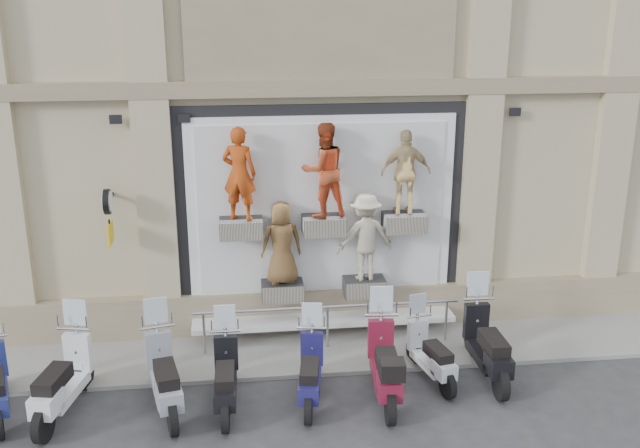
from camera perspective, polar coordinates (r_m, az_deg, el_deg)
The scene contains 13 objects.
ground at distance 12.05m, azimuth 1.90°, elevation -14.42°, with size 90.00×90.00×0.00m, color #2F2F32.
sidewalk at distance 13.85m, azimuth 0.54°, elevation -9.75°, with size 16.00×2.20×0.08m, color #97948F.
building at distance 17.21m, azimuth -1.63°, elevation 16.17°, with size 14.00×8.60×12.00m, color tan, non-canonical shape.
shop_vitrine at distance 13.56m, azimuth 0.52°, elevation 0.48°, with size 5.60×0.87×4.30m.
guard_rail at distance 13.57m, azimuth 0.60°, elevation -8.34°, with size 5.06×0.10×0.93m, color #9EA0A5, non-canonical shape.
clock_sign_bracket at distance 13.27m, azimuth -16.58°, elevation 1.12°, with size 0.10×0.80×1.02m.
scooter_b at distance 12.16m, azimuth -20.02°, elevation -10.66°, with size 0.61×2.09×1.70m, color silver, non-canonical shape.
scooter_c at distance 11.84m, azimuth -12.42°, elevation -10.79°, with size 0.60×2.07×1.68m, color gray, non-canonical shape.
scooter_d at distance 11.76m, azimuth -7.60°, elevation -11.11°, with size 0.55×1.90×1.54m, color black, non-canonical shape.
scooter_e at distance 11.85m, azimuth -0.78°, elevation -10.82°, with size 0.54×1.85×1.50m, color #18154B, non-canonical shape.
scooter_f at distance 11.93m, azimuth 5.24°, elevation -10.09°, with size 0.62×2.12×1.72m, color maroon, non-canonical shape.
scooter_g at distance 12.63m, azimuth 8.89°, elevation -9.42°, with size 0.50×1.72×1.40m, color silver, non-canonical shape.
scooter_h at distance 12.85m, azimuth 13.29°, elevation -8.41°, with size 0.62×2.12×1.72m, color black, non-canonical shape.
Camera 1 is at (-1.64, -10.13, 6.33)m, focal length 40.00 mm.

